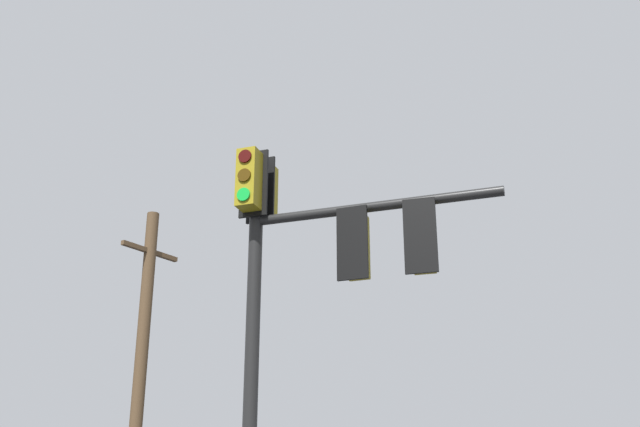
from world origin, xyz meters
name	(u,v)px	position (x,y,z in m)	size (l,w,h in m)	color
signal_mast_assembly	(301,277)	(0.61, -0.68, 4.97)	(0.96, 3.80, 6.96)	black
utility_pole_wooden	(139,384)	(7.99, 6.28, 4.79)	(1.85, 0.69, 9.38)	#4C3823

